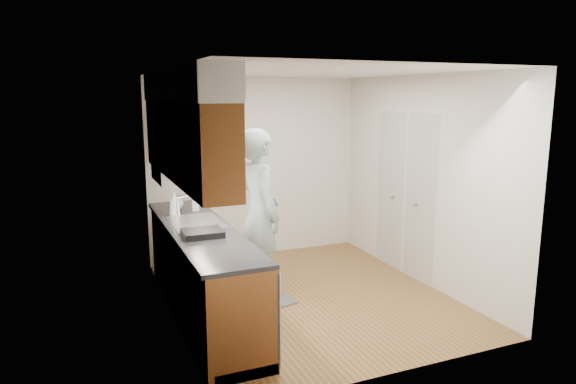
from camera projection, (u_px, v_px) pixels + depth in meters
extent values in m
plane|color=brown|center=(308.00, 297.00, 5.83)|extent=(3.50, 3.50, 0.00)
plane|color=white|center=(309.00, 72.00, 5.36)|extent=(3.50, 3.50, 0.00)
cube|color=silver|center=(170.00, 200.00, 5.03)|extent=(0.02, 3.50, 2.50)
cube|color=silver|center=(421.00, 180.00, 6.17)|extent=(0.02, 3.50, 2.50)
cube|color=silver|center=(256.00, 168.00, 7.18)|extent=(3.00, 0.02, 2.50)
cube|color=brown|center=(202.00, 273.00, 5.29)|extent=(0.60, 2.80, 0.90)
cube|color=black|center=(200.00, 229.00, 5.20)|extent=(0.63, 2.80, 0.04)
cube|color=#B2B2B7|center=(197.00, 227.00, 5.39)|extent=(0.48, 0.68, 0.14)
cube|color=#B2B2B7|center=(197.00, 222.00, 5.38)|extent=(0.52, 0.72, 0.01)
cube|color=#B2B2B7|center=(266.00, 306.00, 4.40)|extent=(0.03, 0.60, 0.80)
cube|color=brown|center=(184.00, 140.00, 4.98)|extent=(0.33, 2.80, 0.75)
cube|color=silver|center=(182.00, 85.00, 4.88)|extent=(0.35, 2.80, 0.30)
cube|color=#A5A5AA|center=(176.00, 174.00, 5.86)|extent=(0.46, 0.75, 0.16)
cube|color=silver|center=(405.00, 194.00, 6.47)|extent=(0.02, 1.22, 2.05)
cube|color=#5A5A5C|center=(260.00, 295.00, 5.85)|extent=(0.65, 0.92, 0.02)
imported|color=#8DA7AB|center=(259.00, 203.00, 5.65)|extent=(0.58, 0.81, 2.15)
imported|color=white|center=(175.00, 204.00, 5.61)|extent=(0.12, 0.12, 0.30)
imported|color=white|center=(195.00, 203.00, 5.93)|extent=(0.09, 0.09, 0.17)
imported|color=white|center=(177.00, 201.00, 6.01)|extent=(0.20, 0.20, 0.19)
cube|color=black|center=(202.00, 233.00, 4.87)|extent=(0.37, 0.32, 0.06)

